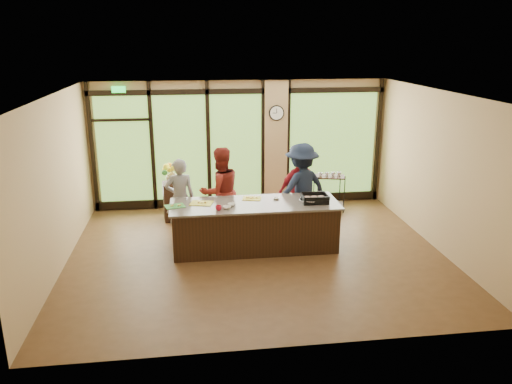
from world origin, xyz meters
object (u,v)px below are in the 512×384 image
object	(u,v)px
flower_stand	(173,201)
bar_cart	(329,188)
cook_right	(301,188)
cook_left	(180,198)
island_base	(255,227)
roasting_pan	(315,200)

from	to	relation	value
flower_stand	bar_cart	size ratio (longest dim) A/B	0.91
cook_right	cook_left	bearing A→B (deg)	-22.87
cook_right	bar_cart	distance (m)	1.51
cook_left	bar_cart	distance (m)	3.61
island_base	cook_right	world-z (taller)	cook_right
roasting_pan	flower_stand	xyz separation A→B (m)	(-2.74, 1.91, -0.53)
island_base	roasting_pan	world-z (taller)	roasting_pan
roasting_pan	bar_cart	world-z (taller)	roasting_pan
flower_stand	cook_right	bearing A→B (deg)	-27.89
island_base	bar_cart	bearing A→B (deg)	43.84
flower_stand	bar_cart	bearing A→B (deg)	-5.10
cook_left	bar_cart	world-z (taller)	cook_left
cook_right	flower_stand	bearing A→B (deg)	-43.56
cook_left	flower_stand	xyz separation A→B (m)	(-0.18, 1.01, -0.39)
cook_right	flower_stand	world-z (taller)	cook_right
cook_left	island_base	bearing A→B (deg)	141.96
cook_right	roasting_pan	distance (m)	0.88
island_base	roasting_pan	bearing A→B (deg)	-4.65
island_base	flower_stand	world-z (taller)	island_base
island_base	cook_left	world-z (taller)	cook_left
island_base	cook_left	size ratio (longest dim) A/B	1.89
cook_left	roasting_pan	xyz separation A→B (m)	(2.56, -0.90, 0.14)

